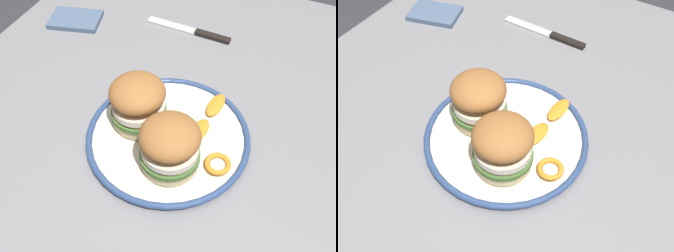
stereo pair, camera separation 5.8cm
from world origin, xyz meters
The scene contains 9 objects.
dining_table centered at (0.00, 0.00, 0.61)m, with size 1.11×0.97×0.71m.
dinner_plate centered at (0.04, 0.03, 0.72)m, with size 0.31×0.31×0.02m.
sandwich_half_left centered at (0.10, 0.06, 0.78)m, with size 0.14×0.14×0.10m.
sandwich_half_right centered at (0.03, -0.04, 0.78)m, with size 0.14×0.14×0.10m.
orange_peel_curled centered at (0.07, 0.14, 0.73)m, with size 0.06×0.06×0.01m.
orange_peel_strip_long centered at (-0.07, 0.09, 0.73)m, with size 0.07×0.03×0.01m.
orange_peel_strip_short centered at (0.01, 0.08, 0.73)m, with size 0.07×0.04×0.01m.
table_knife centered at (-0.29, -0.05, 0.71)m, with size 0.03×0.22×0.01m.
folded_napkin centered at (-0.22, -0.34, 0.71)m, with size 0.13×0.09×0.01m, color slate.
Camera 1 is at (0.45, 0.21, 1.29)m, focal length 40.82 mm.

